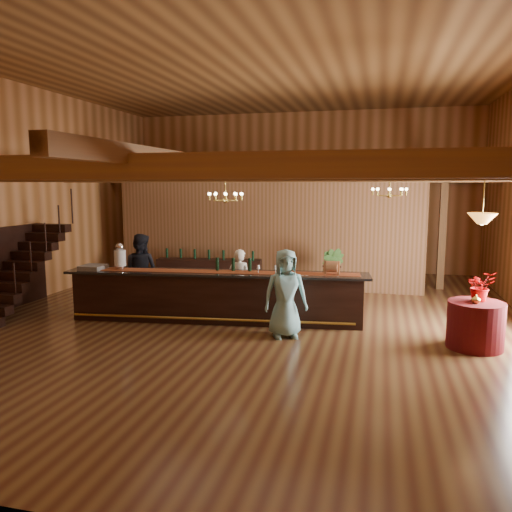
% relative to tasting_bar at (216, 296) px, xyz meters
% --- Properties ---
extents(floor, '(14.00, 14.00, 0.00)m').
position_rel_tasting_bar_xyz_m(floor, '(0.69, 0.38, -0.56)').
color(floor, brown).
rests_on(floor, ground).
extents(ceiling, '(14.00, 14.00, 0.00)m').
position_rel_tasting_bar_xyz_m(ceiling, '(0.69, 0.38, 4.94)').
color(ceiling, '#986532').
rests_on(ceiling, wall_back).
extents(wall_back, '(12.00, 0.10, 5.50)m').
position_rel_tasting_bar_xyz_m(wall_back, '(0.69, 7.38, 2.19)').
color(wall_back, '#B97846').
rests_on(wall_back, floor).
extents(wall_front, '(12.00, 0.10, 5.50)m').
position_rel_tasting_bar_xyz_m(wall_front, '(0.69, -6.62, 2.19)').
color(wall_front, '#B97846').
rests_on(wall_front, floor).
extents(wall_left, '(0.10, 14.00, 5.50)m').
position_rel_tasting_bar_xyz_m(wall_left, '(-5.31, 0.38, 2.19)').
color(wall_left, '#B97846').
rests_on(wall_left, floor).
extents(beam_grid, '(11.90, 13.90, 0.39)m').
position_rel_tasting_bar_xyz_m(beam_grid, '(0.69, 0.89, 2.68)').
color(beam_grid, brown).
rests_on(beam_grid, wall_left).
extents(support_posts, '(9.20, 10.20, 3.20)m').
position_rel_tasting_bar_xyz_m(support_posts, '(0.69, -0.12, 1.04)').
color(support_posts, brown).
rests_on(support_posts, floor).
extents(partition_wall, '(9.00, 0.18, 3.10)m').
position_rel_tasting_bar_xyz_m(partition_wall, '(0.19, 3.88, 0.99)').
color(partition_wall, brown).
rests_on(partition_wall, floor).
extents(staircase, '(1.00, 2.80, 2.00)m').
position_rel_tasting_bar_xyz_m(staircase, '(-4.76, -0.36, 0.44)').
color(staircase, black).
rests_on(staircase, floor).
extents(backroom_boxes, '(4.10, 0.60, 1.10)m').
position_rel_tasting_bar_xyz_m(backroom_boxes, '(0.40, 5.88, -0.03)').
color(backroom_boxes, black).
rests_on(backroom_boxes, floor).
extents(tasting_bar, '(6.70, 1.60, 1.12)m').
position_rel_tasting_bar_xyz_m(tasting_bar, '(0.00, 0.00, 0.00)').
color(tasting_bar, black).
rests_on(tasting_bar, floor).
extents(beverage_dispenser, '(0.26, 0.26, 0.60)m').
position_rel_tasting_bar_xyz_m(beverage_dispenser, '(-2.20, -0.20, 0.83)').
color(beverage_dispenser, silver).
rests_on(beverage_dispenser, tasting_bar).
extents(glass_rack_tray, '(0.50, 0.50, 0.10)m').
position_rel_tasting_bar_xyz_m(glass_rack_tray, '(-2.78, -0.38, 0.60)').
color(glass_rack_tray, gray).
rests_on(glass_rack_tray, tasting_bar).
extents(raffle_drum, '(0.34, 0.24, 0.30)m').
position_rel_tasting_bar_xyz_m(raffle_drum, '(2.50, 0.24, 0.72)').
color(raffle_drum, '#A46739').
rests_on(raffle_drum, tasting_bar).
extents(bar_bottle_0, '(0.07, 0.07, 0.30)m').
position_rel_tasting_bar_xyz_m(bar_bottle_0, '(-0.01, 0.13, 0.70)').
color(bar_bottle_0, black).
rests_on(bar_bottle_0, tasting_bar).
extents(bar_bottle_1, '(0.07, 0.07, 0.30)m').
position_rel_tasting_bar_xyz_m(bar_bottle_1, '(0.35, 0.17, 0.70)').
color(bar_bottle_1, black).
rests_on(bar_bottle_1, tasting_bar).
extents(bar_bottle_2, '(0.07, 0.07, 0.30)m').
position_rel_tasting_bar_xyz_m(bar_bottle_2, '(0.71, 0.21, 0.70)').
color(bar_bottle_2, black).
rests_on(bar_bottle_2, tasting_bar).
extents(backbar_shelf, '(3.07, 0.86, 0.85)m').
position_rel_tasting_bar_xyz_m(backbar_shelf, '(-1.34, 3.36, -0.14)').
color(backbar_shelf, black).
rests_on(backbar_shelf, floor).
extents(round_table, '(1.01, 1.01, 0.87)m').
position_rel_tasting_bar_xyz_m(round_table, '(5.23, -0.58, -0.13)').
color(round_table, '#50110E').
rests_on(round_table, floor).
extents(chandelier_left, '(0.80, 0.80, 0.61)m').
position_rel_tasting_bar_xyz_m(chandelier_left, '(0.04, 0.62, 2.18)').
color(chandelier_left, gold).
rests_on(chandelier_left, beam_grid).
extents(chandelier_right, '(0.80, 0.80, 0.51)m').
position_rel_tasting_bar_xyz_m(chandelier_right, '(3.64, 1.96, 2.28)').
color(chandelier_right, gold).
rests_on(chandelier_right, beam_grid).
extents(pendant_lamp, '(0.52, 0.52, 0.90)m').
position_rel_tasting_bar_xyz_m(pendant_lamp, '(5.23, -0.58, 1.84)').
color(pendant_lamp, gold).
rests_on(pendant_lamp, beam_grid).
extents(bartender, '(0.59, 0.42, 1.52)m').
position_rel_tasting_bar_xyz_m(bartender, '(0.31, 0.80, 0.20)').
color(bartender, white).
rests_on(bartender, floor).
extents(staff_second, '(0.91, 0.72, 1.83)m').
position_rel_tasting_bar_xyz_m(staff_second, '(-2.15, 0.67, 0.35)').
color(staff_second, black).
rests_on(staff_second, floor).
extents(guest, '(1.01, 0.84, 1.76)m').
position_rel_tasting_bar_xyz_m(guest, '(1.70, -0.76, 0.32)').
color(guest, '#7EBCC1').
rests_on(guest, floor).
extents(floor_plant, '(0.80, 0.67, 1.35)m').
position_rel_tasting_bar_xyz_m(floor_plant, '(2.18, 3.03, 0.11)').
color(floor_plant, '#294D1C').
rests_on(floor_plant, floor).
extents(table_flowers, '(0.62, 0.58, 0.56)m').
position_rel_tasting_bar_xyz_m(table_flowers, '(5.29, -0.47, 0.59)').
color(table_flowers, '#AA0305').
rests_on(table_flowers, round_table).
extents(table_vase, '(0.14, 0.14, 0.27)m').
position_rel_tasting_bar_xyz_m(table_vase, '(5.19, -0.71, 0.44)').
color(table_vase, gold).
rests_on(table_vase, round_table).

